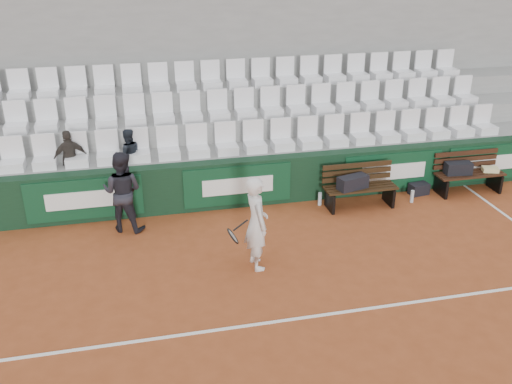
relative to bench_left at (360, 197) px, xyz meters
name	(u,v)px	position (x,y,z in m)	size (l,w,h in m)	color
ground	(301,318)	(-2.27, -3.36, -0.23)	(80.00, 80.00, 0.00)	#9B4723
court_baseline	(301,318)	(-2.27, -3.36, -0.22)	(18.00, 0.06, 0.01)	white
back_barrier	(249,182)	(-2.20, 0.63, 0.28)	(18.00, 0.34, 1.00)	black
grandstand_tier_front	(240,171)	(-2.27, 1.26, 0.28)	(18.00, 0.95, 1.00)	gray
grandstand_tier_mid	(232,147)	(-2.27, 2.21, 0.50)	(18.00, 0.95, 1.45)	gray
grandstand_tier_back	(224,125)	(-2.27, 3.16, 0.72)	(18.00, 0.95, 1.90)	gray
grandstand_rear_wall	(219,68)	(-2.27, 3.79, 1.98)	(18.00, 0.30, 4.40)	gray
seat_row_front	(241,138)	(-2.27, 1.09, 1.09)	(11.90, 0.44, 0.63)	white
seat_row_mid	(232,104)	(-2.27, 2.04, 1.54)	(11.90, 0.44, 0.63)	white
seat_row_back	(224,74)	(-2.27, 2.99, 1.99)	(11.90, 0.44, 0.63)	white
bench_left	(360,197)	(0.00, 0.00, 0.00)	(1.50, 0.56, 0.45)	#311E0E
bench_right	(468,183)	(2.59, 0.16, 0.00)	(1.50, 0.56, 0.45)	#351B10
sports_bag_left	(353,182)	(-0.19, -0.04, 0.36)	(0.63, 0.27, 0.27)	black
sports_bag_right	(458,168)	(2.30, 0.19, 0.36)	(0.56, 0.26, 0.26)	black
towel	(490,169)	(3.07, 0.16, 0.27)	(0.33, 0.24, 0.09)	beige
sports_bag_ground	(419,189)	(1.50, 0.30, -0.10)	(0.41, 0.25, 0.25)	black
water_bottle_near	(320,199)	(-0.77, 0.26, -0.09)	(0.08, 0.08, 0.28)	silver
water_bottle_far	(412,196)	(1.16, -0.05, -0.09)	(0.08, 0.08, 0.27)	#AFBEC6
tennis_player	(256,223)	(-2.59, -1.78, 0.59)	(0.72, 0.64, 1.64)	silver
ball_kid	(122,192)	(-4.74, 0.07, 0.56)	(0.76, 0.60, 1.57)	black
spectator_b	(67,137)	(-5.70, 1.14, 1.35)	(0.68, 0.28, 1.15)	#312C27
spectator_c	(126,134)	(-4.58, 1.14, 1.33)	(0.53, 0.42, 1.10)	black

